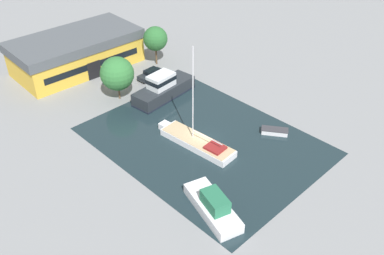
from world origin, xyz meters
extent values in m
plane|color=gray|center=(0.00, 0.00, 0.00)|extent=(440.00, 440.00, 0.00)
cube|color=#19282D|center=(0.00, 0.00, 0.00)|extent=(22.43, 29.67, 0.01)
cube|color=gold|center=(-0.29, 30.02, 2.14)|extent=(20.80, 11.29, 4.28)
cube|color=#474C51|center=(-0.29, 30.02, 5.08)|extent=(21.43, 11.63, 1.59)
cube|color=black|center=(-0.47, 24.71, 1.50)|extent=(2.40, 0.14, 3.00)
cube|color=black|center=(-0.47, 24.71, 2.36)|extent=(17.38, 0.63, 1.07)
cylinder|color=brown|center=(-1.46, 16.62, 1.18)|extent=(0.28, 0.28, 2.36)
sphere|color=#2D6B33|center=(-1.46, 16.62, 4.26)|extent=(5.06, 5.06, 5.06)
cylinder|color=brown|center=(10.29, 21.70, 1.59)|extent=(0.29, 0.29, 3.18)
sphere|color=#28602D|center=(10.29, 21.70, 4.74)|extent=(4.16, 4.16, 4.16)
cube|color=#1E2328|center=(6.15, 18.28, 0.63)|extent=(4.77, 2.07, 0.71)
cube|color=black|center=(6.34, 18.29, 1.27)|extent=(2.53, 1.71, 0.55)
cube|color=black|center=(5.12, 18.20, 1.24)|extent=(0.14, 1.40, 0.44)
cylinder|color=black|center=(4.77, 17.40, 0.30)|extent=(0.61, 0.24, 0.60)
cylinder|color=black|center=(4.66, 18.95, 0.30)|extent=(0.61, 0.24, 0.60)
cylinder|color=black|center=(7.65, 17.60, 0.30)|extent=(0.61, 0.24, 0.60)
cylinder|color=black|center=(7.54, 19.15, 0.30)|extent=(0.61, 0.24, 0.60)
cube|color=white|center=(-1.37, -0.20, 0.46)|extent=(3.78, 10.83, 0.91)
cube|color=white|center=(-1.86, 5.69, 0.46)|extent=(1.41, 1.30, 0.91)
cube|color=tan|center=(-1.37, -0.20, 0.95)|extent=(3.63, 10.39, 0.08)
cylinder|color=silver|center=(-1.44, 0.59, 7.37)|extent=(0.16, 0.16, 12.75)
cylinder|color=silver|center=(-1.24, -1.79, 2.09)|extent=(0.51, 4.77, 0.12)
cube|color=maroon|center=(-1.13, -3.11, 1.14)|extent=(2.22, 2.50, 0.30)
cube|color=#23282D|center=(3.83, 12.31, 1.00)|extent=(10.82, 4.55, 1.98)
cube|color=black|center=(3.83, 12.31, 0.15)|extent=(10.94, 4.63, 0.18)
cube|color=silver|center=(3.31, 12.26, 3.00)|extent=(4.23, 2.92, 2.01)
cube|color=black|center=(3.31, 12.26, 3.20)|extent=(4.32, 3.00, 0.64)
cube|color=silver|center=(8.03, -5.57, 0.33)|extent=(3.05, 3.58, 0.65)
cube|color=#333338|center=(8.03, -5.57, 0.69)|extent=(3.19, 3.74, 0.08)
cube|color=silver|center=(-8.54, -9.67, 0.62)|extent=(5.07, 8.71, 1.23)
cube|color=#236647|center=(-8.69, -10.14, 1.99)|extent=(2.83, 3.73, 1.49)
camera|label=1|loc=(-32.90, -31.52, 33.78)|focal=40.00mm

